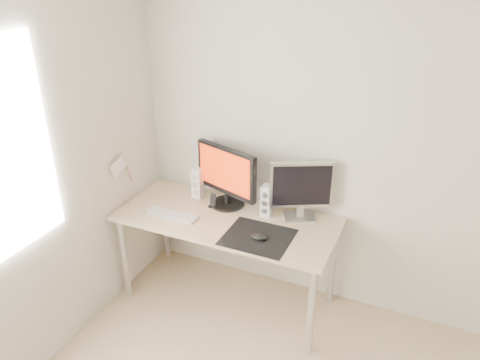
% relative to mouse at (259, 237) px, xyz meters
% --- Properties ---
extents(wall_back, '(3.50, 0.00, 3.50)m').
position_rel_mouse_xyz_m(wall_back, '(0.61, 0.55, 0.50)').
color(wall_back, silver).
rests_on(wall_back, ground).
extents(mousepad, '(0.45, 0.40, 0.00)m').
position_rel_mouse_xyz_m(mousepad, '(-0.02, 0.03, -0.02)').
color(mousepad, black).
rests_on(mousepad, desk).
extents(mouse, '(0.11, 0.06, 0.04)m').
position_rel_mouse_xyz_m(mouse, '(0.00, 0.00, 0.00)').
color(mouse, black).
rests_on(mouse, mousepad).
extents(desk, '(1.60, 0.70, 0.73)m').
position_rel_mouse_xyz_m(desk, '(-0.32, 0.18, -0.10)').
color(desk, '#D1B587').
rests_on(desk, ground).
extents(main_monitor, '(0.54, 0.33, 0.47)m').
position_rel_mouse_xyz_m(main_monitor, '(-0.41, 0.35, 0.23)').
color(main_monitor, black).
rests_on(main_monitor, desk).
extents(second_monitor, '(0.42, 0.24, 0.43)m').
position_rel_mouse_xyz_m(second_monitor, '(0.16, 0.40, 0.22)').
color(second_monitor, '#AAAAAC').
rests_on(second_monitor, desk).
extents(speaker_left, '(0.08, 0.09, 0.24)m').
position_rel_mouse_xyz_m(speaker_left, '(-0.67, 0.38, 0.10)').
color(speaker_left, white).
rests_on(speaker_left, desk).
extents(speaker_right, '(0.08, 0.09, 0.24)m').
position_rel_mouse_xyz_m(speaker_right, '(-0.07, 0.33, 0.10)').
color(speaker_right, silver).
rests_on(speaker_right, desk).
extents(keyboard, '(0.42, 0.13, 0.02)m').
position_rel_mouse_xyz_m(keyboard, '(-0.71, 0.04, -0.01)').
color(keyboard, '#A9A9AB').
rests_on(keyboard, desk).
extents(phone_dock, '(0.06, 0.05, 0.11)m').
position_rel_mouse_xyz_m(phone_dock, '(-0.49, 0.28, 0.01)').
color(phone_dock, black).
rests_on(phone_dock, desk).
extents(pennant, '(0.01, 0.23, 0.29)m').
position_rel_mouse_xyz_m(pennant, '(-1.11, 0.04, 0.30)').
color(pennant, '#A57F54').
rests_on(pennant, wall_left).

